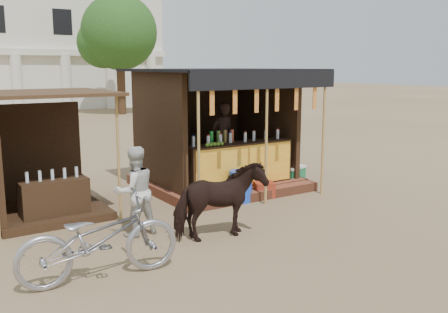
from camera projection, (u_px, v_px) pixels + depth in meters
ground at (275, 233)px, 8.61m from camera, size 120.00×120.00×0.00m
main_stall at (219, 144)px, 11.74m from camera, size 3.60×3.61×2.78m
secondary_stall at (37, 173)px, 9.42m from camera, size 2.40×2.40×2.38m
cow at (220, 202)px, 8.21m from camera, size 1.58×0.83×1.28m
motorbike at (99, 239)px, 6.64m from camera, size 2.23×0.94×1.14m
bystander at (135, 191)px, 8.39m from camera, size 0.77×0.61×1.53m
blue_barrel at (241, 186)px, 10.56m from camera, size 0.63×0.63×0.66m
red_crate at (264, 190)px, 10.93m from camera, size 0.54×0.51×0.34m
cooler at (292, 175)px, 12.12m from camera, size 0.74×0.61×0.46m
tree at (115, 35)px, 29.15m from camera, size 4.50×4.40×7.00m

